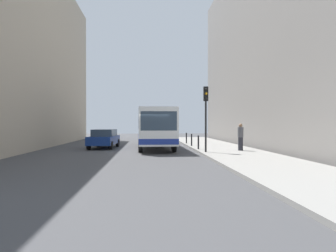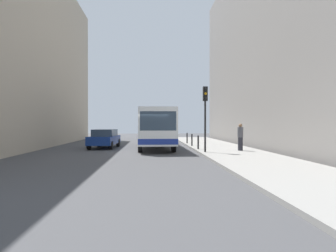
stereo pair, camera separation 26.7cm
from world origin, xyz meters
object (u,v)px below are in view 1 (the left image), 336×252
object	(u,v)px
bollard_mid	(192,140)
traffic_light	(206,106)
bus	(154,126)
bollard_near	(198,142)
bollard_far	(186,138)
pedestrian_near_signal	(241,137)
car_beside_bus	(104,138)

from	to	relation	value
bollard_mid	traffic_light	bearing A→B (deg)	-88.92
bus	bollard_near	bearing A→B (deg)	129.53
bollard_far	bus	bearing A→B (deg)	-135.77
bollard_near	bollard_far	xyz separation A→B (m)	(0.00, 6.36, 0.00)
bollard_far	traffic_light	bearing A→B (deg)	-89.33
bus	pedestrian_near_signal	world-z (taller)	bus
bus	bollard_far	world-z (taller)	bus
bollard_mid	bollard_far	size ratio (longest dim) A/B	1.00
bus	car_beside_bus	bearing A→B (deg)	0.63
car_beside_bus	pedestrian_near_signal	world-z (taller)	pedestrian_near_signal
traffic_light	pedestrian_near_signal	world-z (taller)	traffic_light
bus	pedestrian_near_signal	xyz separation A→B (m)	(5.61, -4.69, -0.68)
bus	traffic_light	xyz separation A→B (m)	(3.10, -5.59, 1.28)
bollard_near	pedestrian_near_signal	bearing A→B (deg)	-25.47
bus	bollard_mid	world-z (taller)	bus
pedestrian_near_signal	bus	bearing A→B (deg)	67.12
bollard_far	pedestrian_near_signal	size ratio (longest dim) A/B	0.53
bus	bollard_far	size ratio (longest dim) A/B	11.67
car_beside_bus	traffic_light	bearing A→B (deg)	146.42
bus	traffic_light	bearing A→B (deg)	117.47
car_beside_bus	traffic_light	size ratio (longest dim) A/B	1.10
bollard_near	bollard_far	world-z (taller)	same
traffic_light	bollard_near	xyz separation A→B (m)	(-0.10, 2.15, -2.38)
bollard_near	bollard_mid	distance (m)	3.18
bus	bollard_mid	distance (m)	3.20
bollard_mid	bollard_far	world-z (taller)	same
bus	car_beside_bus	world-z (taller)	bus
bollard_mid	pedestrian_near_signal	world-z (taller)	pedestrian_near_signal
bollard_near	pedestrian_near_signal	world-z (taller)	pedestrian_near_signal
bollard_near	bollard_mid	bearing A→B (deg)	90.00
bollard_near	pedestrian_near_signal	distance (m)	2.92
traffic_light	bollard_far	bearing A→B (deg)	90.67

